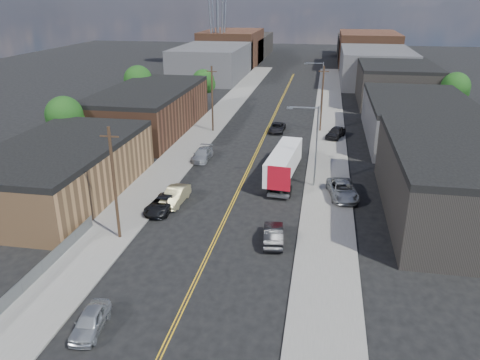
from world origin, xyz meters
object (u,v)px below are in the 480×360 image
at_px(car_left_b, 175,196).
at_px(car_right_lot_a, 343,190).
at_px(car_left_c, 162,204).
at_px(car_left_d, 202,154).
at_px(car_ahead_truck, 277,128).
at_px(car_right_lot_c, 336,132).
at_px(car_left_a, 90,321).
at_px(car_right_oncoming, 273,234).
at_px(semi_truck, 285,160).

distance_m(car_left_b, car_right_lot_a, 17.22).
xyz_separation_m(car_left_c, car_right_lot_a, (17.40, 6.22, 0.27)).
relative_size(car_left_d, car_ahead_truck, 1.04).
bearing_deg(car_right_lot_c, car_left_a, -88.73).
relative_size(car_left_a, car_left_c, 0.82).
height_order(car_left_a, car_right_lot_c, car_right_lot_c).
xyz_separation_m(car_left_a, car_right_lot_c, (15.51, 45.99, 0.26)).
height_order(car_left_d, car_right_oncoming, car_right_oncoming).
xyz_separation_m(car_left_b, car_right_lot_a, (16.70, 4.22, 0.15)).
bearing_deg(car_left_a, car_left_d, 87.11).
bearing_deg(car_ahead_truck, car_right_lot_c, -11.53).
distance_m(car_left_a, car_right_oncoming, 16.66).
height_order(car_left_b, car_right_oncoming, car_left_b).
bearing_deg(car_ahead_truck, car_left_b, -102.28).
height_order(semi_truck, car_left_d, semi_truck).
relative_size(car_left_c, car_left_d, 0.99).
distance_m(car_left_a, car_right_lot_c, 48.53).
relative_size(semi_truck, car_left_c, 2.85).
bearing_deg(car_left_c, car_ahead_truck, 80.48).
height_order(car_left_d, car_ahead_truck, car_left_d).
relative_size(car_right_lot_a, car_ahead_truck, 1.22).
bearing_deg(car_right_oncoming, semi_truck, -94.26).
height_order(car_left_a, car_ahead_truck, car_left_a).
distance_m(semi_truck, car_left_b, 13.97).
height_order(car_left_a, car_left_d, car_left_d).
relative_size(car_left_b, car_left_c, 1.00).
distance_m(car_left_a, car_left_d, 33.26).
bearing_deg(car_left_a, semi_truck, 66.63).
xyz_separation_m(semi_truck, car_left_c, (-10.90, -11.47, -1.39)).
bearing_deg(semi_truck, car_ahead_truck, 104.09).
bearing_deg(car_right_lot_a, car_right_lot_c, 82.13).
xyz_separation_m(car_left_c, car_right_oncoming, (11.40, -4.32, 0.08)).
relative_size(semi_truck, car_right_oncoming, 3.04).
distance_m(car_left_d, car_right_lot_a, 19.76).
xyz_separation_m(car_left_b, car_right_lot_c, (16.20, 26.35, 0.14)).
distance_m(car_left_a, car_ahead_truck, 48.60).
xyz_separation_m(semi_truck, car_left_a, (-9.50, -29.11, -1.39)).
relative_size(car_left_a, car_right_lot_c, 0.86).
bearing_deg(car_right_lot_c, car_right_oncoming, -79.66).
distance_m(car_left_b, car_ahead_truck, 29.43).
bearing_deg(car_right_oncoming, car_left_a, 47.03).
bearing_deg(car_left_d, car_right_oncoming, -59.11).
bearing_deg(car_right_oncoming, car_ahead_truck, -90.57).
bearing_deg(car_ahead_truck, car_left_c, -102.61).
bearing_deg(car_ahead_truck, car_right_lot_a, -66.77).
bearing_deg(car_right_lot_a, car_right_oncoming, -128.80).
distance_m(car_left_c, car_left_d, 15.59).
height_order(car_left_a, car_right_lot_a, car_right_lot_a).
height_order(car_left_b, car_ahead_truck, car_left_b).
bearing_deg(car_left_a, car_left_c, 89.24).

